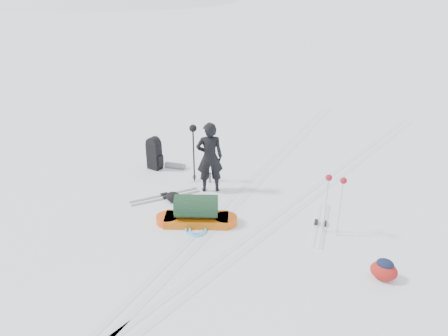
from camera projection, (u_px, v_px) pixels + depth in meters
The scene contains 13 objects.
ground at pixel (224, 212), 9.60m from camera, with size 200.00×200.00×0.00m, color white.
ski_tracks at pixel (267, 202), 10.00m from camera, with size 3.38×17.97×0.01m.
skier at pixel (210, 157), 10.21m from camera, with size 0.63×0.41×1.72m, color black.
pulk_sled at pixel (196, 213), 9.06m from camera, with size 1.73×1.24×0.65m.
expedition_rucksack at pixel (157, 154), 11.56m from camera, with size 0.92×0.56×0.89m.
ski_poles_black at pixel (193, 135), 10.52m from camera, with size 0.18×0.20×1.50m.
ski_poles_silver at pixel (335, 186), 8.36m from camera, with size 0.41×0.14×1.28m.
touring_skis_grey at pixel (165, 196), 10.24m from camera, with size 1.13×1.52×0.06m.
touring_skis_white at pixel (320, 224), 9.11m from camera, with size 0.68×1.81×0.07m.
rope_coil at pixel (196, 230), 8.88m from camera, with size 0.46×0.46×0.06m.
small_daypack at pixel (384, 270), 7.43m from camera, with size 0.57×0.55×0.39m.
thermos_pair at pixel (213, 177), 10.95m from camera, with size 0.18×0.25×0.26m.
stuff_sack at pixel (174, 197), 9.98m from camera, with size 0.40×0.31×0.24m.
Camera 1 is at (4.23, -7.21, 4.82)m, focal length 35.00 mm.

